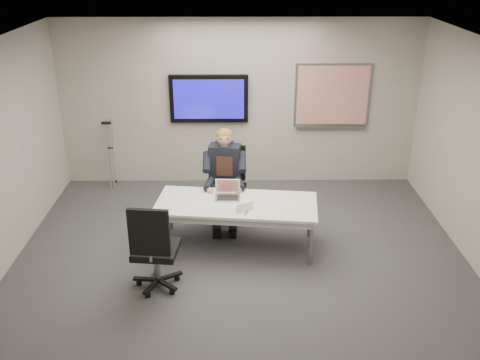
{
  "coord_description": "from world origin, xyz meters",
  "views": [
    {
      "loc": [
        -0.07,
        -5.69,
        3.83
      ],
      "look_at": [
        -0.01,
        0.78,
        0.98
      ],
      "focal_mm": 40.0,
      "sensor_mm": 36.0,
      "label": 1
    }
  ],
  "objects_px": {
    "office_chair_far": "(227,195)",
    "laptop": "(228,193)",
    "seated_person": "(225,189)",
    "conference_table": "(236,208)",
    "office_chair_near": "(156,262)"
  },
  "relations": [
    {
      "from": "office_chair_near",
      "to": "laptop",
      "type": "relative_size",
      "value": 3.42
    },
    {
      "from": "seated_person",
      "to": "laptop",
      "type": "xyz_separation_m",
      "value": [
        0.05,
        -0.44,
        0.14
      ]
    },
    {
      "from": "office_chair_near",
      "to": "seated_person",
      "type": "bearing_deg",
      "value": -110.17
    },
    {
      "from": "conference_table",
      "to": "office_chair_near",
      "type": "bearing_deg",
      "value": -127.52
    },
    {
      "from": "conference_table",
      "to": "office_chair_far",
      "type": "xyz_separation_m",
      "value": [
        -0.15,
        0.89,
        -0.24
      ]
    },
    {
      "from": "office_chair_far",
      "to": "office_chair_near",
      "type": "bearing_deg",
      "value": -88.6
    },
    {
      "from": "office_chair_far",
      "to": "office_chair_near",
      "type": "xyz_separation_m",
      "value": [
        -0.82,
        -1.89,
        0.02
      ]
    },
    {
      "from": "laptop",
      "to": "conference_table",
      "type": "bearing_deg",
      "value": -56.06
    },
    {
      "from": "conference_table",
      "to": "office_chair_near",
      "type": "relative_size",
      "value": 1.91
    },
    {
      "from": "office_chair_far",
      "to": "office_chair_near",
      "type": "height_order",
      "value": "office_chair_near"
    },
    {
      "from": "office_chair_far",
      "to": "laptop",
      "type": "relative_size",
      "value": 3.27
    },
    {
      "from": "office_chair_far",
      "to": "laptop",
      "type": "height_order",
      "value": "office_chair_far"
    },
    {
      "from": "seated_person",
      "to": "conference_table",
      "type": "bearing_deg",
      "value": -67.66
    },
    {
      "from": "office_chair_far",
      "to": "seated_person",
      "type": "height_order",
      "value": "seated_person"
    },
    {
      "from": "conference_table",
      "to": "office_chair_near",
      "type": "distance_m",
      "value": 1.41
    }
  ]
}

